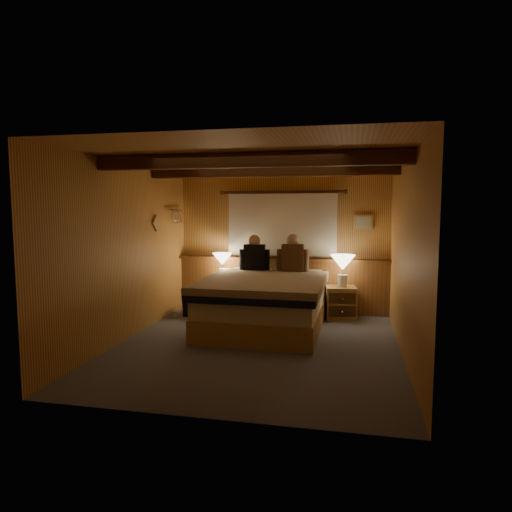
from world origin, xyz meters
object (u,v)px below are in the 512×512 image
(bed, at_px, (265,302))
(nightstand_right, at_px, (341,302))
(person_left, at_px, (254,256))
(duffel_bag, at_px, (202,305))
(person_right, at_px, (293,256))
(lamp_left, at_px, (222,261))
(lamp_right, at_px, (343,264))
(nightstand_left, at_px, (224,296))

(bed, bearing_deg, nightstand_right, 40.22)
(nightstand_right, height_order, person_left, person_left)
(duffel_bag, bearing_deg, person_right, 3.95)
(person_right, bearing_deg, lamp_left, 174.05)
(lamp_left, height_order, duffel_bag, lamp_left)
(person_left, bearing_deg, lamp_left, 169.28)
(lamp_right, height_order, person_right, person_right)
(nightstand_right, bearing_deg, person_right, 179.92)
(lamp_left, xyz_separation_m, person_left, (0.57, -0.05, 0.10))
(nightstand_right, xyz_separation_m, duffel_bag, (-2.28, -0.29, -0.09))
(bed, relative_size, nightstand_right, 4.34)
(nightstand_right, distance_m, person_left, 1.60)
(lamp_left, relative_size, person_right, 0.68)
(nightstand_left, xyz_separation_m, person_right, (1.18, -0.07, 0.71))
(nightstand_left, height_order, person_right, person_right)
(bed, height_order, nightstand_right, bed)
(bed, distance_m, person_left, 1.07)
(lamp_right, height_order, duffel_bag, lamp_right)
(nightstand_left, distance_m, nightstand_right, 1.96)
(nightstand_right, relative_size, duffel_bag, 0.92)
(nightstand_right, xyz_separation_m, person_left, (-1.42, -0.07, 0.74))
(nightstand_right, distance_m, lamp_right, 0.62)
(lamp_right, height_order, person_left, person_left)
(nightstand_right, relative_size, person_right, 0.82)
(lamp_right, bearing_deg, person_right, -173.45)
(person_left, bearing_deg, person_right, -7.89)
(bed, height_order, person_left, person_left)
(lamp_left, bearing_deg, bed, -44.08)
(lamp_right, relative_size, person_left, 0.84)
(lamp_left, relative_size, person_left, 0.70)
(nightstand_left, height_order, duffel_bag, nightstand_left)
(person_right, bearing_deg, lamp_right, 4.37)
(nightstand_right, relative_size, lamp_right, 1.01)
(bed, xyz_separation_m, person_right, (0.31, 0.79, 0.61))
(nightstand_left, xyz_separation_m, duffel_bag, (-0.32, -0.26, -0.13))
(bed, distance_m, nightstand_right, 1.41)
(person_left, relative_size, person_right, 0.97)
(person_left, distance_m, person_right, 0.64)
(lamp_left, bearing_deg, person_right, -3.77)
(nightstand_left, distance_m, duffel_bag, 0.43)
(nightstand_right, bearing_deg, person_left, 175.52)
(person_right, bearing_deg, duffel_bag, -175.02)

